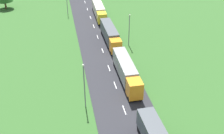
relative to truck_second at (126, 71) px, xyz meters
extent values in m
cube|color=#2B2B30|center=(-2.36, -7.36, -2.17)|extent=(10.00, 140.00, 0.06)
cube|color=white|center=(-2.36, -8.46, -2.14)|extent=(0.16, 2.40, 0.01)
cube|color=white|center=(-2.36, -1.13, -2.14)|extent=(0.16, 2.40, 0.01)
cube|color=white|center=(-2.36, 5.14, -2.14)|extent=(0.16, 2.40, 0.01)
cube|color=white|center=(-2.36, 13.08, -2.14)|extent=(0.16, 2.40, 0.01)
cube|color=white|center=(-2.36, 20.63, -2.14)|extent=(0.16, 2.40, 0.01)
cube|color=white|center=(-2.36, 27.75, -2.14)|extent=(0.16, 2.40, 0.01)
cube|color=white|center=(-2.36, 34.49, -2.14)|extent=(0.16, 2.40, 0.01)
cube|color=white|center=(-2.36, 41.64, -2.14)|extent=(0.16, 2.40, 0.01)
cube|color=white|center=(-2.36, 48.97, -2.14)|extent=(0.16, 2.40, 0.01)
cylinder|color=black|center=(0.76, -14.72, -1.64)|extent=(0.38, 1.01, 1.00)
cylinder|color=black|center=(-1.34, -14.78, -1.64)|extent=(0.38, 1.01, 1.00)
cylinder|color=black|center=(0.73, -13.54, -1.64)|extent=(0.38, 1.01, 1.00)
cylinder|color=black|center=(-1.37, -13.59, -1.64)|extent=(0.38, 1.01, 1.00)
cube|color=orange|center=(0.01, -5.69, -0.11)|extent=(2.45, 2.80, 3.06)
cube|color=black|center=(0.02, -7.03, 0.44)|extent=(2.10, 0.10, 1.35)
cube|color=gray|center=(0.00, 1.45, 0.12)|extent=(2.52, 10.80, 2.92)
cube|color=black|center=(0.00, 1.45, -1.54)|extent=(0.92, 10.25, 0.24)
cylinder|color=black|center=(1.06, -6.39, -1.64)|extent=(0.35, 1.00, 1.00)
cylinder|color=black|center=(-1.04, -6.39, -1.64)|extent=(0.35, 1.00, 1.00)
cylinder|color=black|center=(1.04, 4.69, -1.64)|extent=(0.35, 1.00, 1.00)
cylinder|color=black|center=(-1.06, 4.69, -1.64)|extent=(0.35, 1.00, 1.00)
cylinder|color=black|center=(1.04, 5.99, -1.64)|extent=(0.35, 1.00, 1.00)
cylinder|color=black|center=(-1.06, 5.98, -1.64)|extent=(0.35, 1.00, 1.00)
cube|color=orange|center=(0.21, 10.97, -0.20)|extent=(2.47, 2.41, 2.89)
cube|color=black|center=(0.22, 9.84, 0.32)|extent=(2.10, 0.13, 1.27)
cube|color=#4C5156|center=(0.12, 18.00, 0.14)|extent=(2.64, 11.03, 2.96)
cube|color=black|center=(0.12, 18.00, -1.54)|extent=(1.03, 10.46, 0.24)
cylinder|color=black|center=(1.27, 10.38, -1.64)|extent=(0.36, 1.00, 1.00)
cylinder|color=black|center=(-0.83, 10.36, -1.64)|extent=(0.36, 1.00, 1.00)
cylinder|color=black|center=(1.13, 21.32, -1.64)|extent=(0.36, 1.00, 1.00)
cylinder|color=black|center=(-0.97, 21.29, -1.64)|extent=(0.36, 1.00, 1.00)
cylinder|color=black|center=(1.11, 22.64, -1.64)|extent=(0.36, 1.00, 1.00)
cylinder|color=black|center=(-0.99, 22.61, -1.64)|extent=(0.36, 1.00, 1.00)
cube|color=yellow|center=(0.08, 28.78, -0.28)|extent=(2.48, 2.77, 2.73)
cube|color=black|center=(0.06, 27.47, 0.21)|extent=(2.10, 0.13, 1.20)
cube|color=beige|center=(0.19, 35.88, 0.03)|extent=(2.66, 10.79, 2.76)
cube|color=black|center=(0.19, 35.88, -1.54)|extent=(1.06, 10.23, 0.24)
cylinder|color=black|center=(1.12, 28.08, -1.64)|extent=(0.37, 1.01, 1.00)
cylinder|color=black|center=(-0.98, 28.11, -1.64)|extent=(0.37, 1.01, 1.00)
cylinder|color=black|center=(1.29, 39.09, -1.64)|extent=(0.37, 1.01, 1.00)
cylinder|color=black|center=(-0.81, 39.12, -1.64)|extent=(0.37, 1.01, 1.00)
cylinder|color=black|center=(1.31, 40.38, -1.64)|extent=(0.37, 1.01, 1.00)
cylinder|color=black|center=(-0.79, 40.41, -1.64)|extent=(0.37, 1.01, 1.00)
cylinder|color=slate|center=(-8.46, -6.20, 1.71)|extent=(0.18, 0.18, 7.83)
sphere|color=silver|center=(-8.46, -6.20, 5.74)|extent=(0.36, 0.36, 0.36)
cylinder|color=slate|center=(4.12, 14.57, 1.52)|extent=(0.18, 0.18, 7.45)
sphere|color=silver|center=(4.12, 14.57, 5.37)|extent=(0.36, 0.36, 0.36)
cylinder|color=slate|center=(-8.65, 38.84, 1.60)|extent=(0.18, 0.18, 7.61)
cylinder|color=#513823|center=(-27.47, 47.49, -1.02)|extent=(0.56, 0.56, 2.37)
camera|label=1|loc=(-11.32, -43.57, 27.53)|focal=45.42mm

